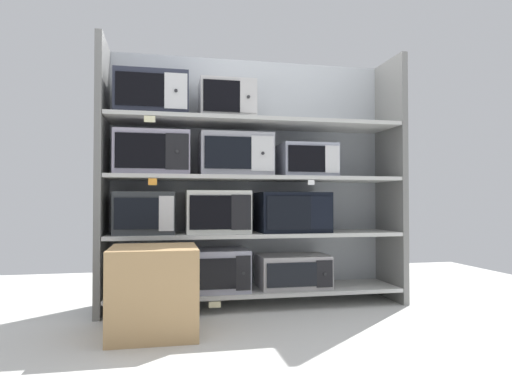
# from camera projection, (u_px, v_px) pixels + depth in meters

# --- Properties ---
(ground) EXTENTS (6.30, 6.00, 0.02)m
(ground) POSITION_uv_depth(u_px,v_px,m) (291.00, 347.00, 2.55)
(ground) COLOR silver
(back_panel) EXTENTS (2.50, 0.04, 2.04)m
(back_panel) POSITION_uv_depth(u_px,v_px,m) (250.00, 179.00, 3.81)
(back_panel) COLOR #9EA3A8
(back_panel) RESTS_ON ground
(upright_left) EXTENTS (0.05, 0.48, 2.04)m
(upright_left) POSITION_uv_depth(u_px,v_px,m) (102.00, 176.00, 3.32)
(upright_left) COLOR slate
(upright_left) RESTS_ON ground
(upright_right) EXTENTS (0.05, 0.48, 2.04)m
(upright_right) POSITION_uv_depth(u_px,v_px,m) (391.00, 179.00, 3.79)
(upright_right) COLOR slate
(upright_right) RESTS_ON ground
(shelf_0) EXTENTS (2.30, 0.48, 0.03)m
(shelf_0) POSITION_uv_depth(u_px,v_px,m) (256.00, 290.00, 3.53)
(shelf_0) COLOR beige
(shelf_0) RESTS_ON ground
(microwave_0) EXTENTS (0.43, 0.38, 0.27)m
(microwave_0) POSITION_uv_depth(u_px,v_px,m) (143.00, 275.00, 3.36)
(microwave_0) COLOR #9EA6A9
(microwave_0) RESTS_ON shelf_0
(microwave_1) EXTENTS (0.49, 0.43, 0.32)m
(microwave_1) POSITION_uv_depth(u_px,v_px,m) (216.00, 270.00, 3.47)
(microwave_1) COLOR #9A9BAD
(microwave_1) RESTS_ON shelf_0
(microwave_2) EXTENTS (0.56, 0.39, 0.26)m
(microwave_2) POSITION_uv_depth(u_px,v_px,m) (293.00, 271.00, 3.59)
(microwave_2) COLOR #A4A1A1
(microwave_2) RESTS_ON shelf_0
(price_tag_0) EXTENTS (0.06, 0.00, 0.04)m
(price_tag_0) POSITION_uv_depth(u_px,v_px,m) (135.00, 308.00, 3.11)
(price_tag_0) COLOR white
(price_tag_1) EXTENTS (0.09, 0.00, 0.04)m
(price_tag_1) POSITION_uv_depth(u_px,v_px,m) (215.00, 305.00, 3.22)
(price_tag_1) COLOR beige
(shelf_1) EXTENTS (2.30, 0.48, 0.03)m
(shelf_1) POSITION_uv_depth(u_px,v_px,m) (256.00, 234.00, 3.54)
(shelf_1) COLOR beige
(microwave_3) EXTENTS (0.45, 0.38, 0.32)m
(microwave_3) POSITION_uv_depth(u_px,v_px,m) (145.00, 213.00, 3.37)
(microwave_3) COLOR #2E3235
(microwave_3) RESTS_ON shelf_1
(microwave_4) EXTENTS (0.49, 0.36, 0.33)m
(microwave_4) POSITION_uv_depth(u_px,v_px,m) (217.00, 212.00, 3.48)
(microwave_4) COLOR white
(microwave_4) RESTS_ON shelf_1
(microwave_5) EXTENTS (0.56, 0.41, 0.32)m
(microwave_5) POSITION_uv_depth(u_px,v_px,m) (292.00, 212.00, 3.60)
(microwave_5) COLOR black
(microwave_5) RESTS_ON shelf_1
(shelf_2) EXTENTS (2.30, 0.48, 0.03)m
(shelf_2) POSITION_uv_depth(u_px,v_px,m) (256.00, 178.00, 3.56)
(shelf_2) COLOR beige
(microwave_6) EXTENTS (0.55, 0.41, 0.33)m
(microwave_6) POSITION_uv_depth(u_px,v_px,m) (152.00, 154.00, 3.39)
(microwave_6) COLOR #9F99AD
(microwave_6) RESTS_ON shelf_2
(microwave_7) EXTENTS (0.57, 0.37, 0.34)m
(microwave_7) POSITION_uv_depth(u_px,v_px,m) (235.00, 155.00, 3.52)
(microwave_7) COLOR #A2A3AC
(microwave_7) RESTS_ON shelf_2
(microwave_8) EXTENTS (0.44, 0.38, 0.27)m
(microwave_8) POSITION_uv_depth(u_px,v_px,m) (306.00, 161.00, 3.64)
(microwave_8) COLOR #989BAC
(microwave_8) RESTS_ON shelf_2
(price_tag_2) EXTENTS (0.06, 0.00, 0.05)m
(price_tag_2) POSITION_uv_depth(u_px,v_px,m) (153.00, 182.00, 3.16)
(price_tag_2) COLOR orange
(price_tag_3) EXTENTS (0.05, 0.00, 0.04)m
(price_tag_3) POSITION_uv_depth(u_px,v_px,m) (311.00, 182.00, 3.39)
(price_tag_3) COLOR white
(shelf_3) EXTENTS (2.30, 0.48, 0.03)m
(shelf_3) POSITION_uv_depth(u_px,v_px,m) (256.00, 123.00, 3.57)
(shelf_3) COLOR beige
(microwave_9) EXTENTS (0.54, 0.40, 0.33)m
(microwave_9) POSITION_uv_depth(u_px,v_px,m) (152.00, 96.00, 3.40)
(microwave_9) COLOR #272B39
(microwave_9) RESTS_ON shelf_3
(microwave_10) EXTENTS (0.43, 0.34, 0.30)m
(microwave_10) POSITION_uv_depth(u_px,v_px,m) (227.00, 101.00, 3.52)
(microwave_10) COLOR #BAB8B6
(microwave_10) RESTS_ON shelf_3
(price_tag_4) EXTENTS (0.08, 0.00, 0.05)m
(price_tag_4) POSITION_uv_depth(u_px,v_px,m) (150.00, 119.00, 3.16)
(price_tag_4) COLOR beige
(shipping_carton) EXTENTS (0.53, 0.53, 0.54)m
(shipping_carton) POSITION_uv_depth(u_px,v_px,m) (154.00, 290.00, 2.78)
(shipping_carton) COLOR tan
(shipping_carton) RESTS_ON ground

